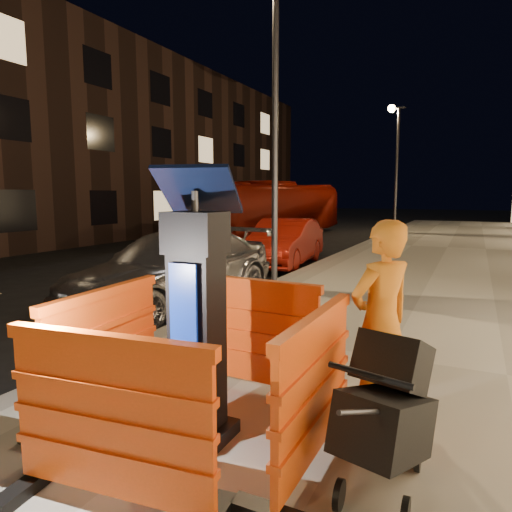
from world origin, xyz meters
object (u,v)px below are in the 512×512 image
at_px(barrier_bldgside, 315,392).
at_px(car_red, 284,265).
at_px(barrier_back, 252,335).
at_px(bus_doubledecker, 276,236).
at_px(barrier_front, 110,424).
at_px(car_silver, 174,306).
at_px(stroller, 384,417).
at_px(barrier_kerbside, 105,351).
at_px(parking_kiosk, 197,314).
at_px(man, 381,322).

height_order(barrier_bldgside, car_red, barrier_bldgside).
distance_m(barrier_back, bus_doubledecker, 18.45).
distance_m(barrier_front, car_silver, 5.78).
bearing_deg(stroller, barrier_back, 160.81).
distance_m(car_silver, car_red, 5.34).
bearing_deg(barrier_kerbside, car_silver, 25.15).
bearing_deg(barrier_kerbside, barrier_front, -138.19).
xyz_separation_m(car_silver, stroller, (4.48, -3.92, 0.63)).
relative_size(parking_kiosk, barrier_back, 1.40).
xyz_separation_m(barrier_front, car_silver, (-3.06, 4.85, -0.70)).
relative_size(parking_kiosk, barrier_front, 1.40).
relative_size(barrier_kerbside, stroller, 1.48).
relative_size(car_silver, car_red, 1.16).
height_order(car_red, bus_doubledecker, bus_doubledecker).
relative_size(parking_kiosk, bus_doubledecker, 0.21).
height_order(parking_kiosk, man, parking_kiosk).
height_order(parking_kiosk, stroller, parking_kiosk).
bearing_deg(barrier_back, barrier_kerbside, -133.19).
bearing_deg(parking_kiosk, barrier_bldgside, -1.19).
distance_m(barrier_front, bus_doubledecker, 20.22).
xyz_separation_m(car_silver, man, (4.28, -3.02, 1.00)).
bearing_deg(stroller, parking_kiosk, -165.67).
distance_m(barrier_front, stroller, 1.70).
xyz_separation_m(barrier_kerbside, bus_doubledecker, (-6.09, 17.99, -0.70)).
height_order(barrier_kerbside, car_silver, barrier_kerbside).
bearing_deg(barrier_bldgside, car_silver, 46.54).
bearing_deg(car_red, barrier_back, -75.42).
bearing_deg(barrier_bldgside, barrier_back, 45.81).
bearing_deg(parking_kiosk, barrier_kerbside, 178.81).
height_order(car_silver, man, man).
distance_m(car_red, man, 9.44).
xyz_separation_m(car_silver, car_red, (0.02, 5.34, 0.00)).
bearing_deg(bus_doubledecker, stroller, -55.51).
height_order(barrier_front, barrier_kerbside, same).
bearing_deg(barrier_back, car_silver, 137.78).
distance_m(barrier_front, barrier_back, 1.90).
bearing_deg(barrier_back, parking_kiosk, -88.19).
xyz_separation_m(parking_kiosk, barrier_back, (0.00, 0.95, -0.44)).
height_order(bus_doubledecker, stroller, bus_doubledecker).
distance_m(barrier_kerbside, man, 2.36).
relative_size(car_red, man, 2.40).
xyz_separation_m(car_red, stroller, (4.46, -9.26, 0.63)).
height_order(barrier_kerbside, stroller, barrier_kerbside).
relative_size(bus_doubledecker, man, 5.59).
bearing_deg(car_red, barrier_front, -78.94).
bearing_deg(barrier_bldgside, bus_doubledecker, 24.76).
distance_m(bus_doubledecker, stroller, 19.91).
height_order(barrier_back, barrier_bldgside, same).
distance_m(parking_kiosk, car_red, 9.80).
distance_m(barrier_bldgside, car_red, 10.09).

